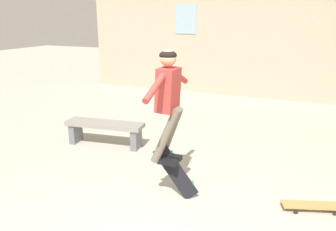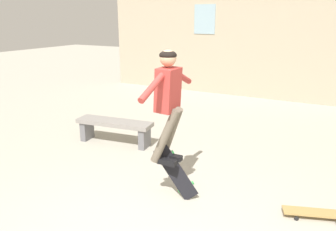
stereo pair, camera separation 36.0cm
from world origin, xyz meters
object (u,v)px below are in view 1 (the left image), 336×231
Objects in this scene: skater at (168,97)px; skateboard_resting at (313,205)px; park_bench at (105,129)px; skateboard_flipping at (176,172)px.

skateboard_resting is at bearing 11.96° from skater.
park_bench is 1.04× the size of skater.
park_bench is at bearing 141.91° from skateboard_flipping.
skateboard_flipping is (0.10, 0.04, -1.07)m from skater.
park_bench is at bearing 145.43° from skater.
skater is at bearing -6.50° from skateboard_resting.
park_bench is 2.52m from skater.
park_bench is 3.86m from skateboard_resting.
skater is 2.35m from skateboard_resting.
skater is 1.91× the size of skateboard_flipping.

